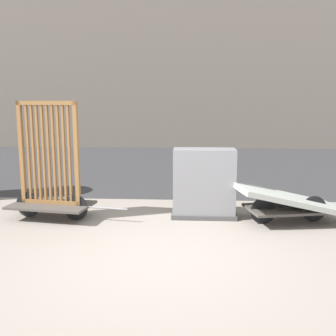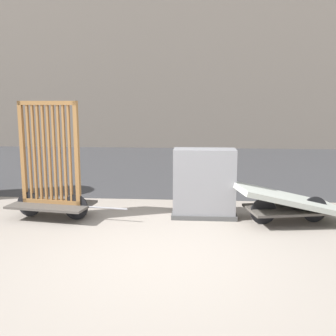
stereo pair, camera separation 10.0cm
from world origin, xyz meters
TOP-DOWN VIEW (x-y plane):
  - ground_plane at (0.00, 0.00)m, footprint 60.00×60.00m
  - road_strip at (0.00, 7.88)m, footprint 56.00×9.43m
  - bike_cart_with_bedframe at (-2.05, 1.71)m, footprint 2.14×1.00m
  - bike_cart_with_mattress at (2.06, 1.71)m, footprint 2.37×1.30m
  - utility_cabinet at (0.62, 1.99)m, footprint 1.14×0.55m

SIDE VIEW (x-z plane):
  - ground_plane at x=0.00m, z-range 0.00..0.00m
  - road_strip at x=0.00m, z-range 0.00..0.01m
  - bike_cart_with_mattress at x=2.06m, z-range 0.03..0.71m
  - utility_cabinet at x=0.62m, z-range -0.04..1.18m
  - bike_cart_with_bedframe at x=-2.05m, z-range -0.34..1.71m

